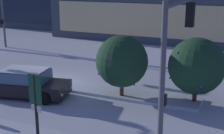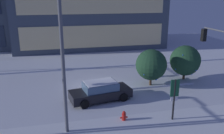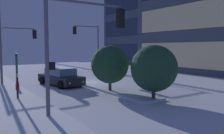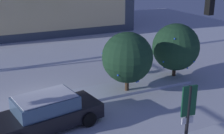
{
  "view_description": "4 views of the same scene",
  "coord_description": "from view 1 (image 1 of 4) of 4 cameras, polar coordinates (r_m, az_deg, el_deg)",
  "views": [
    {
      "loc": [
        10.81,
        -15.94,
        6.22
      ],
      "look_at": [
        3.06,
        1.66,
        0.89
      ],
      "focal_mm": 52.51,
      "sensor_mm": 36.0,
      "label": 1
    },
    {
      "loc": [
        -3.11,
        -19.39,
        7.84
      ],
      "look_at": [
        1.65,
        1.21,
        1.42
      ],
      "focal_mm": 38.28,
      "sensor_mm": 36.0,
      "label": 2
    },
    {
      "loc": [
        18.42,
        -9.75,
        3.23
      ],
      "look_at": [
        1.78,
        1.33,
        1.51
      ],
      "focal_mm": 37.03,
      "sensor_mm": 36.0,
      "label": 3
    },
    {
      "loc": [
        -2.44,
        -13.95,
        6.63
      ],
      "look_at": [
        4.76,
        1.25,
        0.83
      ],
      "focal_mm": 47.75,
      "sensor_mm": 36.0,
      "label": 4
    }
  ],
  "objects": [
    {
      "name": "decorated_tree_median",
      "position": [
        16.64,
        14.52,
        0.15
      ],
      "size": [
        2.82,
        2.82,
        3.38
      ],
      "color": "#473323",
      "rests_on": "ground"
    },
    {
      "name": "decorated_tree_left_of_median",
      "position": [
        16.87,
        1.72,
        1.0
      ],
      "size": [
        2.71,
        2.75,
        3.36
      ],
      "color": "#473323",
      "rests_on": "ground"
    },
    {
      "name": "median_strip",
      "position": [
        18.05,
        1.02,
        -4.44
      ],
      "size": [
        9.0,
        1.8,
        0.14
      ],
      "primitive_type": "cube",
      "color": "silver",
      "rests_on": "ground"
    },
    {
      "name": "parking_info_sign",
      "position": [
        12.28,
        -13.14,
        -5.93
      ],
      "size": [
        0.55,
        0.12,
        2.85
      ],
      "rotation": [
        0.0,
        0.0,
        1.47
      ],
      "color": "black",
      "rests_on": "ground"
    },
    {
      "name": "traffic_light_corner_near_right",
      "position": [
        11.68,
        11.11,
        3.37
      ],
      "size": [
        0.32,
        4.37,
        5.54
      ],
      "rotation": [
        0.0,
        0.0,
        1.57
      ],
      "color": "#565960",
      "rests_on": "ground"
    },
    {
      "name": "curb_strip_far",
      "position": [
        27.24,
        -0.28,
        2.43
      ],
      "size": [
        52.0,
        5.2,
        0.14
      ],
      "primitive_type": "cube",
      "color": "silver",
      "rests_on": "ground"
    },
    {
      "name": "car_near",
      "position": [
        18.1,
        -14.95,
        -2.78
      ],
      "size": [
        4.96,
        2.65,
        1.49
      ],
      "rotation": [
        0.0,
        0.0,
        0.17
      ],
      "color": "black",
      "rests_on": "ground"
    },
    {
      "name": "ground",
      "position": [
        20.24,
        -9.89,
        -2.66
      ],
      "size": [
        52.0,
        52.0,
        0.0
      ],
      "primitive_type": "plane",
      "color": "silver"
    }
  ]
}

